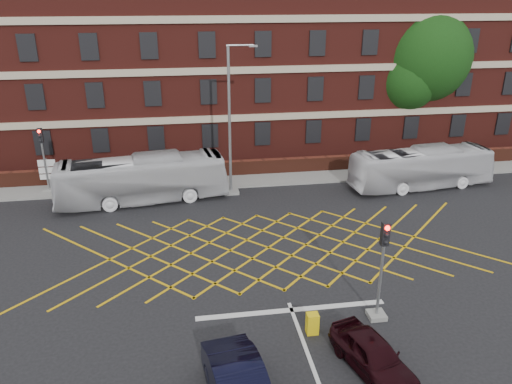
{
  "coord_description": "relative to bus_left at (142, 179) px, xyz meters",
  "views": [
    {
      "loc": [
        -4.12,
        -20.47,
        12.41
      ],
      "look_at": [
        -0.73,
        1.5,
        3.36
      ],
      "focal_mm": 35.0,
      "sensor_mm": 36.0,
      "label": 1
    }
  ],
  "objects": [
    {
      "name": "ground",
      "position": [
        6.73,
        -9.28,
        -1.47
      ],
      "size": [
        120.0,
        120.0,
        0.0
      ],
      "primitive_type": "plane",
      "color": "black",
      "rests_on": "ground"
    },
    {
      "name": "victorian_building",
      "position": [
        6.97,
        12.72,
        6.36
      ],
      "size": [
        51.0,
        12.17,
        20.4
      ],
      "color": "#561B16",
      "rests_on": "ground"
    },
    {
      "name": "boundary_wall",
      "position": [
        6.73,
        3.72,
        -0.92
      ],
      "size": [
        56.0,
        0.5,
        1.1
      ],
      "primitive_type": "cube",
      "color": "#4F2015",
      "rests_on": "ground"
    },
    {
      "name": "far_pavement",
      "position": [
        6.73,
        2.72,
        -1.41
      ],
      "size": [
        60.0,
        3.0,
        0.12
      ],
      "primitive_type": "cube",
      "color": "slate",
      "rests_on": "ground"
    },
    {
      "name": "box_junction_hatching",
      "position": [
        6.73,
        -7.28,
        -1.46
      ],
      "size": [
        8.22,
        8.22,
        0.02
      ],
      "primitive_type": "cube",
      "rotation": [
        0.0,
        0.0,
        0.79
      ],
      "color": "#CC990C",
      "rests_on": "ground"
    },
    {
      "name": "stop_line",
      "position": [
        6.73,
        -12.78,
        -1.46
      ],
      "size": [
        8.0,
        0.3,
        0.02
      ],
      "primitive_type": "cube",
      "color": "silver",
      "rests_on": "ground"
    },
    {
      "name": "bus_left",
      "position": [
        0.0,
        0.0,
        0.0
      ],
      "size": [
        10.79,
        3.83,
        2.94
      ],
      "primitive_type": "imported",
      "rotation": [
        0.0,
        0.0,
        1.7
      ],
      "color": "silver",
      "rests_on": "ground"
    },
    {
      "name": "bus_right",
      "position": [
        18.32,
        -0.37,
        -0.11
      ],
      "size": [
        9.95,
        3.32,
        2.72
      ],
      "primitive_type": "imported",
      "rotation": [
        0.0,
        0.0,
        1.68
      ],
      "color": "silver",
      "rests_on": "ground"
    },
    {
      "name": "car_maroon",
      "position": [
        8.74,
        -16.64,
        -0.82
      ],
      "size": [
        2.51,
        4.07,
        1.29
      ],
      "primitive_type": "imported",
      "rotation": [
        0.0,
        0.0,
        0.28
      ],
      "color": "black",
      "rests_on": "ground"
    },
    {
      "name": "deciduous_tree",
      "position": [
        21.93,
        8.62,
        5.5
      ],
      "size": [
        7.77,
        7.6,
        11.31
      ],
      "color": "black",
      "rests_on": "ground"
    },
    {
      "name": "traffic_light_near",
      "position": [
        10.04,
        -13.78,
        0.29
      ],
      "size": [
        0.7,
        0.7,
        4.27
      ],
      "color": "slate",
      "rests_on": "ground"
    },
    {
      "name": "traffic_light_far",
      "position": [
        -6.28,
        2.63,
        0.29
      ],
      "size": [
        0.7,
        0.7,
        4.27
      ],
      "color": "slate",
      "rests_on": "ground"
    },
    {
      "name": "street_lamp",
      "position": [
        5.67,
        0.53,
        1.81
      ],
      "size": [
        2.25,
        1.0,
        9.42
      ],
      "color": "slate",
      "rests_on": "ground"
    },
    {
      "name": "direction_signs",
      "position": [
        -6.24,
        2.85,
        -0.09
      ],
      "size": [
        1.1,
        0.16,
        2.2
      ],
      "color": "gray",
      "rests_on": "ground"
    },
    {
      "name": "utility_cabinet",
      "position": [
        7.19,
        -14.34,
        -1.04
      ],
      "size": [
        0.46,
        0.39,
        0.87
      ],
      "primitive_type": "cube",
      "color": "yellow",
      "rests_on": "ground"
    }
  ]
}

